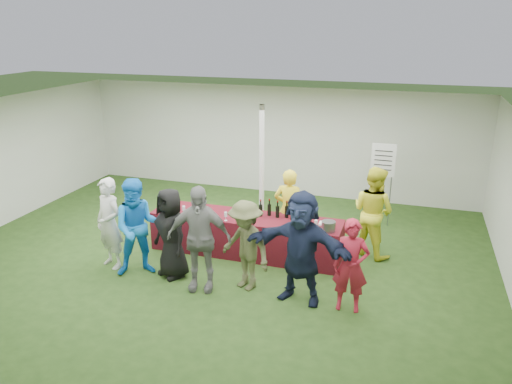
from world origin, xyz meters
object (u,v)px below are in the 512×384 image
(staff_back, at_px, (373,211))
(customer_4, at_px, (246,246))
(dump_bucket, at_px, (328,226))
(staff_pourer, at_px, (289,210))
(customer_3, at_px, (199,238))
(customer_2, at_px, (171,233))
(serving_table, at_px, (246,235))
(customer_1, at_px, (138,227))
(customer_5, at_px, (301,247))
(wine_list_sign, at_px, (383,166))
(customer_6, at_px, (351,266))
(customer_0, at_px, (109,223))

(staff_back, distance_m, customer_4, 2.66)
(dump_bucket, bearing_deg, staff_back, 53.48)
(staff_pourer, relative_size, customer_3, 0.90)
(staff_back, distance_m, customer_2, 3.71)
(serving_table, height_order, customer_1, customer_1)
(staff_pourer, height_order, customer_3, customer_3)
(customer_2, height_order, customer_3, customer_3)
(customer_5, bearing_deg, staff_back, 74.19)
(staff_pourer, distance_m, customer_1, 2.82)
(customer_2, bearing_deg, staff_pourer, 76.43)
(serving_table, distance_m, customer_1, 2.04)
(customer_1, bearing_deg, customer_5, -30.30)
(wine_list_sign, bearing_deg, customer_1, -137.01)
(staff_back, xyz_separation_m, customer_3, (-2.55, -2.16, 0.03))
(customer_5, bearing_deg, wine_list_sign, 83.55)
(serving_table, bearing_deg, staff_back, 16.94)
(customer_2, height_order, customer_5, customer_5)
(wine_list_sign, relative_size, customer_5, 0.99)
(customer_3, distance_m, customer_6, 2.42)
(dump_bucket, bearing_deg, staff_pourer, 142.76)
(staff_pourer, bearing_deg, customer_0, 31.38)
(customer_5, xyz_separation_m, customer_6, (0.78, -0.04, -0.17))
(wine_list_sign, bearing_deg, staff_pourer, -131.64)
(staff_pourer, xyz_separation_m, customer_5, (0.64, -1.78, 0.11))
(serving_table, distance_m, staff_back, 2.41)
(customer_0, bearing_deg, staff_pourer, 52.69)
(wine_list_sign, distance_m, customer_3, 4.51)
(customer_0, xyz_separation_m, customer_5, (3.47, -0.11, 0.08))
(customer_4, bearing_deg, staff_back, 72.50)
(customer_1, bearing_deg, serving_table, 11.56)
(serving_table, xyz_separation_m, customer_2, (-0.93, -1.21, 0.42))
(customer_6, bearing_deg, staff_pourer, 124.42)
(wine_list_sign, relative_size, customer_6, 1.23)
(customer_1, height_order, customer_3, customer_3)
(wine_list_sign, xyz_separation_m, staff_back, (-0.03, -1.52, -0.46))
(customer_3, bearing_deg, customer_1, 160.57)
(dump_bucket, relative_size, customer_2, 0.15)
(customer_0, bearing_deg, serving_table, 52.28)
(wine_list_sign, height_order, customer_1, wine_list_sign)
(serving_table, bearing_deg, wine_list_sign, 44.02)
(customer_2, bearing_deg, dump_bucket, 52.75)
(customer_4, bearing_deg, customer_0, -153.94)
(dump_bucket, relative_size, customer_3, 0.14)
(customer_1, bearing_deg, customer_0, 142.86)
(wine_list_sign, relative_size, customer_1, 1.04)
(staff_back, height_order, customer_2, staff_back)
(customer_2, relative_size, customer_6, 1.08)
(customer_5, height_order, customer_6, customer_5)
(customer_3, relative_size, customer_4, 1.17)
(customer_3, bearing_deg, customer_0, 160.71)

